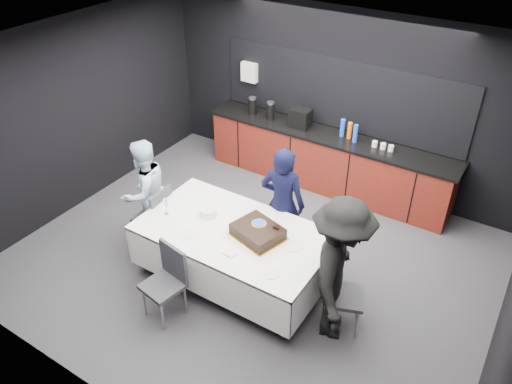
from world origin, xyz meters
TOP-DOWN VIEW (x-y plane):
  - ground at (0.00, 0.00)m, footprint 6.00×6.00m
  - room_shell at (0.00, 0.00)m, footprint 6.04×5.04m
  - kitchenette at (-0.02, 2.22)m, footprint 4.10×0.64m
  - party_table at (0.00, -0.40)m, footprint 2.32×1.32m
  - cake_assembly at (0.31, -0.35)m, footprint 0.70×0.62m
  - plate_stack at (-0.45, -0.31)m, footprint 0.22×0.22m
  - loose_plate_near at (-0.39, -0.74)m, footprint 0.19×0.19m
  - loose_plate_right_a at (0.75, -0.28)m, footprint 0.22×0.22m
  - loose_plate_right_b at (0.76, -0.80)m, footprint 0.21×0.21m
  - loose_plate_far at (-0.02, 0.06)m, footprint 0.22×0.22m
  - fork_pile at (0.20, -0.78)m, footprint 0.16×0.10m
  - champagne_flute at (-0.90, -0.58)m, footprint 0.06×0.06m
  - chair_left at (-1.26, -0.41)m, footprint 0.45×0.45m
  - chair_right at (1.40, -0.41)m, footprint 0.54×0.54m
  - chair_near at (-0.33, -1.26)m, footprint 0.49×0.49m
  - person_center at (0.25, 0.35)m, footprint 0.66×0.49m
  - person_left at (-1.51, -0.33)m, footprint 0.65×0.79m
  - person_right at (1.41, -0.48)m, footprint 0.99×1.29m

SIDE VIEW (x-z plane):
  - ground at x=0.00m, z-range 0.00..0.00m
  - chair_left at x=-1.26m, z-range 0.07..1.00m
  - chair_right at x=1.40m, z-range 0.07..1.00m
  - chair_near at x=-0.33m, z-range 0.07..1.00m
  - kitchenette at x=-0.02m, z-range -0.48..1.57m
  - party_table at x=0.00m, z-range 0.25..1.03m
  - person_left at x=-1.51m, z-range 0.00..1.51m
  - loose_plate_near at x=-0.39m, z-range 0.78..0.79m
  - loose_plate_right_a at x=0.75m, z-range 0.78..0.79m
  - loose_plate_right_b at x=0.76m, z-range 0.78..0.79m
  - loose_plate_far at x=-0.02m, z-range 0.78..0.79m
  - fork_pile at x=0.20m, z-range 0.78..0.81m
  - person_center at x=0.25m, z-range 0.00..1.63m
  - plate_stack at x=-0.45m, z-range 0.78..0.88m
  - cake_assembly at x=0.31m, z-range 0.76..0.94m
  - person_right at x=1.41m, z-range 0.00..1.77m
  - champagne_flute at x=-0.90m, z-range 0.83..1.05m
  - room_shell at x=0.00m, z-range 0.45..3.27m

